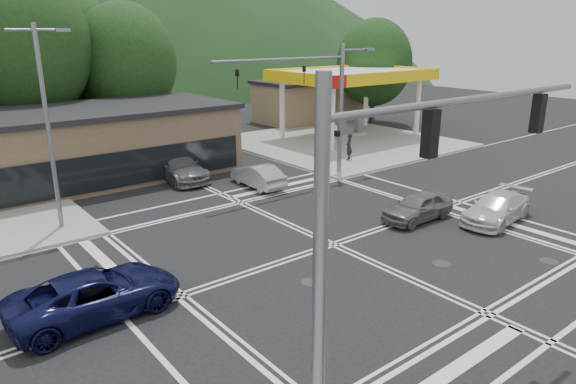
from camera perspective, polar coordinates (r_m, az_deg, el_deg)
ground at (r=21.95m, az=5.04°, el=-5.83°), size 120.00×120.00×0.00m
sidewalk_ne at (r=42.27m, az=5.94°, el=5.57°), size 16.00×16.00×0.15m
gas_station_canopy at (r=43.66m, az=7.14°, el=12.49°), size 12.32×8.34×5.75m
convenience_store at (r=52.59m, az=2.28°, el=9.96°), size 10.00×6.00×3.80m
commercial_row at (r=32.79m, az=-27.11°, el=3.78°), size 24.00×8.00×4.00m
tree_n_b at (r=39.39m, az=-27.61°, el=14.24°), size 9.00×9.00×12.98m
tree_n_c at (r=41.43m, az=-17.65°, el=13.60°), size 7.60×7.60×10.87m
tree_n_e at (r=44.24m, az=-23.40°, el=14.05°), size 8.40×8.40×11.98m
tree_ne at (r=51.43m, az=9.57°, el=13.99°), size 7.20×7.20×9.99m
streetlight_nw at (r=24.46m, az=-25.09°, el=7.35°), size 2.50×0.25×9.00m
signal_mast_ne at (r=31.13m, az=4.25°, el=10.75°), size 11.65×0.30×8.00m
signal_mast_sw at (r=10.50m, az=11.01°, el=-2.35°), size 9.14×0.28×8.00m
car_blue_west at (r=17.51m, az=-20.56°, el=-10.57°), size 5.37×2.60×1.47m
car_grey_center at (r=25.20m, az=14.23°, el=-1.58°), size 3.94×1.61×1.34m
car_silver_east at (r=26.20m, az=22.18°, el=-1.64°), size 4.82×2.47×1.34m
car_queue_a at (r=29.81m, az=-3.36°, el=1.84°), size 1.56×4.08×1.33m
car_queue_b at (r=39.09m, az=-11.87°, el=5.39°), size 1.86×4.57×1.55m
car_northbound at (r=31.90m, az=-12.17°, el=2.73°), size 2.35×5.47×1.57m
pedestrian at (r=35.89m, az=6.79°, el=5.04°), size 0.79×0.71×1.81m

